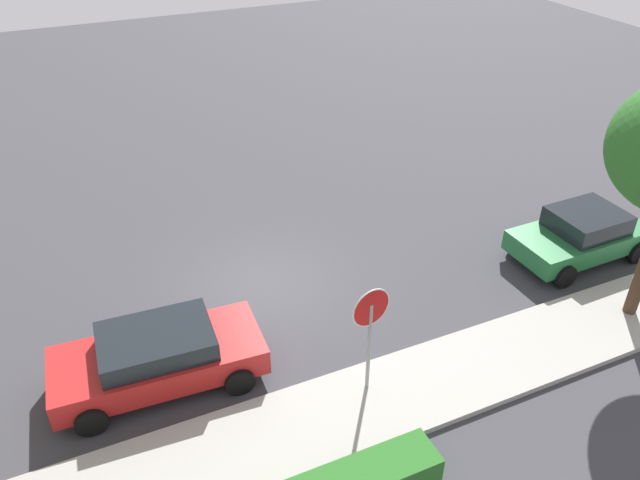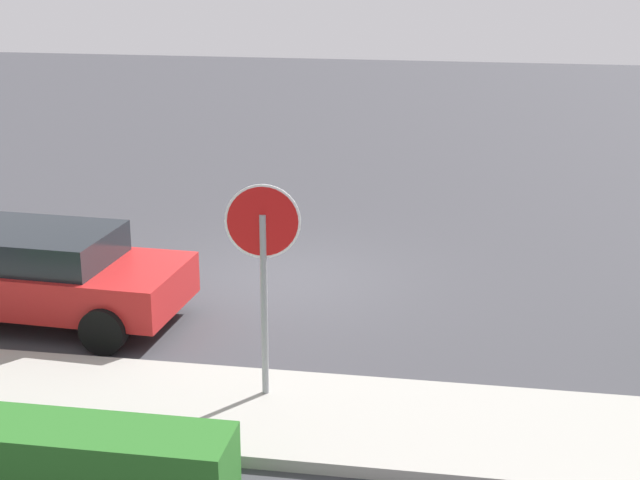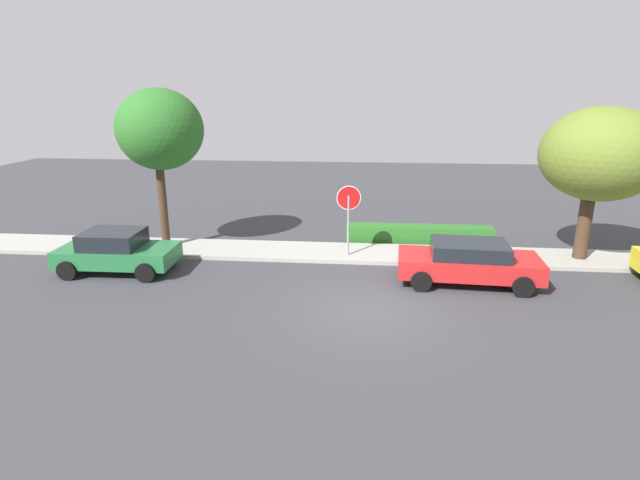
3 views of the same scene
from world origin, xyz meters
name	(u,v)px [view 1 (image 1 of 3)]	position (x,y,z in m)	size (l,w,h in m)	color
ground_plane	(262,285)	(0.00, 0.00, 0.00)	(60.00, 60.00, 0.00)	#38383D
sidewalk_curb	(343,414)	(0.00, 4.83, 0.07)	(32.00, 2.17, 0.14)	#9E9B93
stop_sign	(370,323)	(-0.77, 4.40, 1.88)	(0.86, 0.13, 2.70)	gray
parked_car_red	(158,356)	(3.12, 2.33, 0.72)	(4.48, 2.25, 1.36)	red
parked_car_green	(581,234)	(-8.49, 2.33, 0.72)	(3.88, 2.08, 1.42)	#236B38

